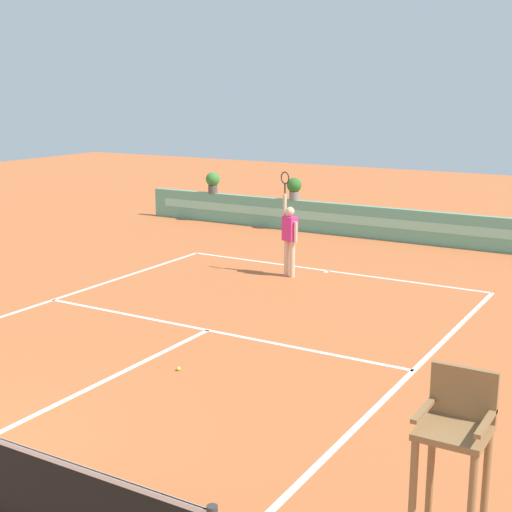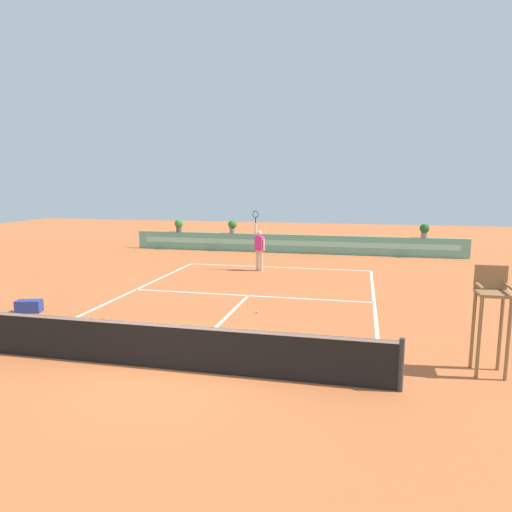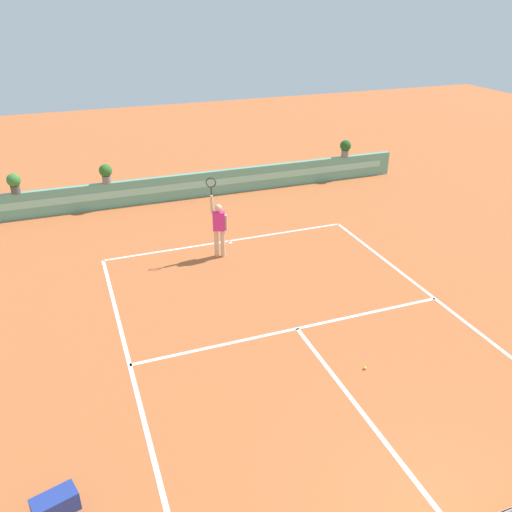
% 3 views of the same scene
% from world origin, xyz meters
% --- Properties ---
extents(ground_plane, '(60.00, 60.00, 0.00)m').
position_xyz_m(ground_plane, '(0.00, 6.00, 0.00)').
color(ground_plane, '#BC6033').
extents(court_lines, '(8.32, 11.94, 0.01)m').
position_xyz_m(court_lines, '(0.00, 6.72, 0.00)').
color(court_lines, white).
rests_on(court_lines, ground).
extents(back_wall_barrier, '(18.00, 0.21, 1.00)m').
position_xyz_m(back_wall_barrier, '(0.00, 16.39, 0.50)').
color(back_wall_barrier, '#60A88E').
rests_on(back_wall_barrier, ground).
extents(umpire_chair, '(0.60, 0.60, 2.14)m').
position_xyz_m(umpire_chair, '(6.15, 1.26, 1.34)').
color(umpire_chair, olive).
rests_on(umpire_chair, ground).
extents(tennis_player, '(0.58, 0.34, 2.58)m').
position_xyz_m(tennis_player, '(-0.62, 10.92, 1.05)').
color(tennis_player, beige).
rests_on(tennis_player, ground).
extents(tennis_ball_near_baseline, '(0.07, 0.07, 0.07)m').
position_xyz_m(tennis_ball_near_baseline, '(0.76, 4.43, 0.03)').
color(tennis_ball_near_baseline, '#CCE033').
rests_on(tennis_ball_near_baseline, ground).
extents(potted_plant_left, '(0.48, 0.48, 0.72)m').
position_xyz_m(potted_plant_left, '(-3.36, 16.39, 1.41)').
color(potted_plant_left, gray).
rests_on(potted_plant_left, back_wall_barrier).
extents(potted_plant_far_left, '(0.48, 0.48, 0.72)m').
position_xyz_m(potted_plant_far_left, '(-6.54, 16.39, 1.41)').
color(potted_plant_far_left, '#514C47').
rests_on(potted_plant_far_left, back_wall_barrier).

